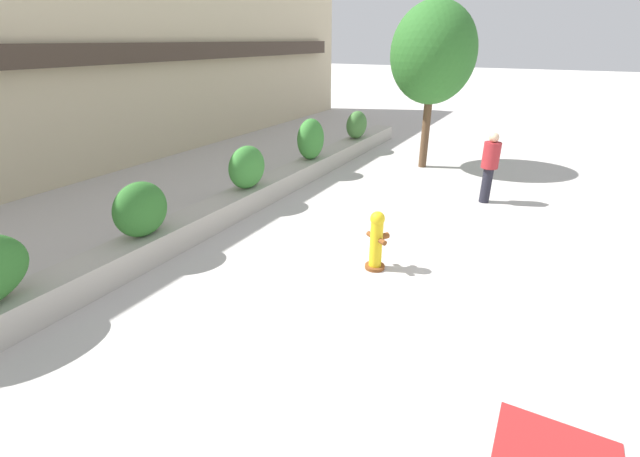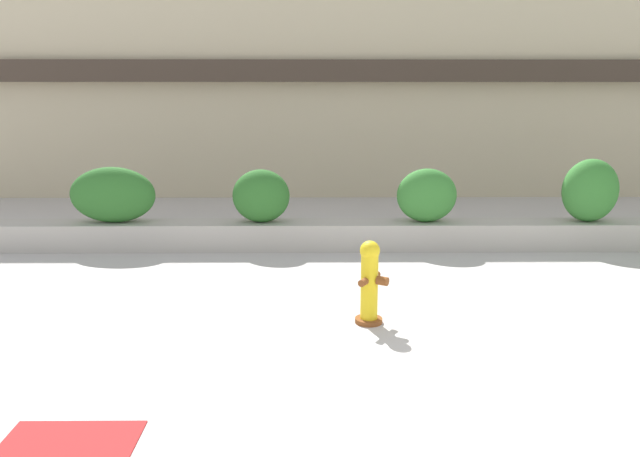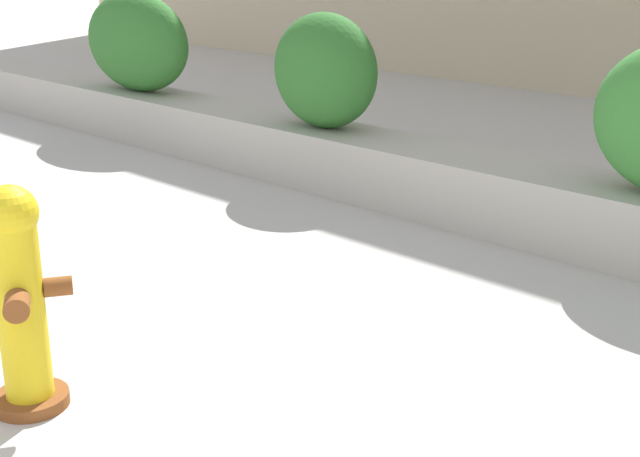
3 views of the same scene
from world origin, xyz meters
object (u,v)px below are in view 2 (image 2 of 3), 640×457
at_px(hedge_bush_0, 113,195).
at_px(hedge_bush_3, 590,190).
at_px(hedge_bush_1, 261,196).
at_px(fire_hydrant, 370,281).
at_px(hedge_bush_2, 427,195).

xyz_separation_m(hedge_bush_0, hedge_bush_3, (8.80, 0.00, 0.07)).
xyz_separation_m(hedge_bush_0, hedge_bush_1, (2.72, 0.00, -0.02)).
relative_size(hedge_bush_0, hedge_bush_3, 1.34).
relative_size(hedge_bush_1, fire_hydrant, 0.97).
bearing_deg(hedge_bush_0, hedge_bush_3, 0.00).
bearing_deg(hedge_bush_3, hedge_bush_2, 180.00).
distance_m(hedge_bush_1, hedge_bush_2, 3.06).
bearing_deg(hedge_bush_1, hedge_bush_0, 180.00).
bearing_deg(fire_hydrant, hedge_bush_2, 70.12).
bearing_deg(hedge_bush_2, hedge_bush_0, 180.00).
bearing_deg(fire_hydrant, hedge_bush_3, 40.87).
relative_size(hedge_bush_3, fire_hydrant, 1.08).
xyz_separation_m(hedge_bush_0, fire_hydrant, (4.40, -3.80, -0.46)).
height_order(hedge_bush_0, hedge_bush_3, hedge_bush_3).
relative_size(hedge_bush_0, hedge_bush_2, 1.42).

